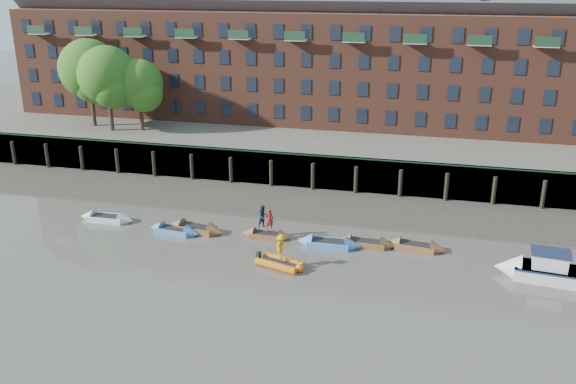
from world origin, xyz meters
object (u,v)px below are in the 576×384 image
(person_rower_a, at_px, (269,219))
(person_rower_b, at_px, (263,217))
(rowboat_4, at_px, (329,244))
(rib_tender, at_px, (281,263))
(motor_launch, at_px, (538,269))
(rowboat_1, at_px, (174,231))
(rowboat_2, at_px, (196,229))
(rowboat_3, at_px, (267,235))
(person_rib_crew, at_px, (281,247))
(rowboat_5, at_px, (365,243))
(rowboat_6, at_px, (415,246))
(rowboat_0, at_px, (107,218))

(person_rower_a, xyz_separation_m, person_rower_b, (-0.55, 0.21, 0.07))
(rowboat_4, height_order, person_rower_b, person_rower_b)
(rib_tender, bearing_deg, motor_launch, 24.88)
(rowboat_1, relative_size, rib_tender, 1.25)
(rowboat_2, relative_size, person_rower_a, 3.03)
(rowboat_1, xyz_separation_m, rowboat_4, (12.07, 0.50, 0.03))
(rowboat_2, height_order, rowboat_3, rowboat_2)
(rowboat_2, height_order, rowboat_4, rowboat_4)
(person_rower_a, relative_size, person_rib_crew, 0.90)
(rowboat_5, height_order, rowboat_6, rowboat_6)
(rowboat_4, xyz_separation_m, rowboat_5, (2.61, 0.76, -0.02))
(rowboat_1, xyz_separation_m, person_rower_b, (6.89, 1.07, 1.44))
(person_rower_a, xyz_separation_m, person_rib_crew, (2.06, -4.34, -0.13))
(rowboat_0, distance_m, person_rower_b, 13.31)
(rowboat_6, bearing_deg, rowboat_2, -170.15)
(rowboat_3, distance_m, motor_launch, 19.23)
(rowboat_4, bearing_deg, person_rower_a, 174.34)
(rowboat_5, bearing_deg, rowboat_1, -175.33)
(rowboat_4, distance_m, person_rib_crew, 4.88)
(rowboat_4, bearing_deg, rowboat_6, 8.90)
(rowboat_3, bearing_deg, person_rib_crew, -62.06)
(rowboat_0, distance_m, rowboat_3, 13.53)
(rowboat_4, relative_size, person_rower_a, 2.98)
(rowboat_1, distance_m, person_rower_b, 7.12)
(person_rib_crew, bearing_deg, rib_tender, -141.00)
(rib_tender, distance_m, person_rower_a, 5.07)
(rowboat_1, bearing_deg, rowboat_4, 8.78)
(person_rower_a, bearing_deg, rowboat_3, -27.26)
(rowboat_2, xyz_separation_m, rib_tender, (8.04, -4.25, 0.01))
(rowboat_2, bearing_deg, person_rower_a, 8.94)
(rowboat_6, xyz_separation_m, rib_tender, (-8.74, -5.16, 0.03))
(rowboat_5, xyz_separation_m, person_rower_a, (-7.24, -0.40, 1.36))
(rowboat_4, height_order, motor_launch, motor_launch)
(rowboat_1, distance_m, motor_launch, 26.34)
(motor_launch, xyz_separation_m, person_rower_a, (-18.88, 1.89, 0.92))
(person_rower_b, bearing_deg, motor_launch, -54.02)
(rowboat_4, relative_size, rowboat_6, 1.06)
(motor_launch, xyz_separation_m, person_rib_crew, (-16.81, -2.45, 0.79))
(rowboat_0, xyz_separation_m, rib_tender, (15.88, -4.48, 0.02))
(rowboat_6, xyz_separation_m, person_rower_b, (-11.39, -0.54, 1.43))
(person_rower_a, bearing_deg, rowboat_5, 169.89)
(rowboat_6, distance_m, motor_launch, 8.47)
(rowboat_6, height_order, person_rower_a, person_rower_a)
(rowboat_3, distance_m, rowboat_5, 7.50)
(rowboat_5, bearing_deg, rowboat_6, 5.27)
(rowboat_6, distance_m, person_rower_a, 10.95)
(motor_launch, bearing_deg, rowboat_5, -5.51)
(rowboat_1, xyz_separation_m, person_rib_crew, (9.50, -3.47, 1.23))
(rowboat_5, bearing_deg, rib_tender, -137.14)
(rowboat_1, bearing_deg, rib_tender, -14.02)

